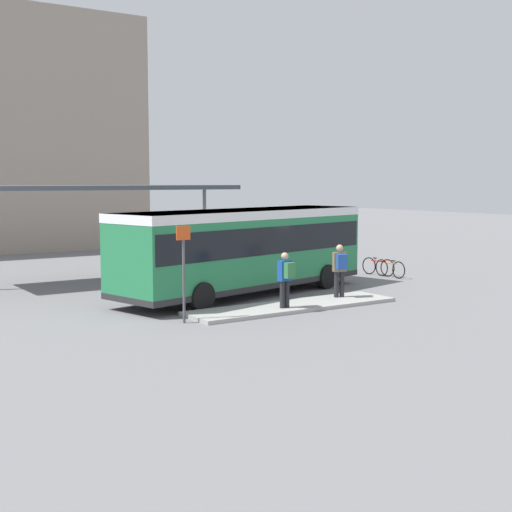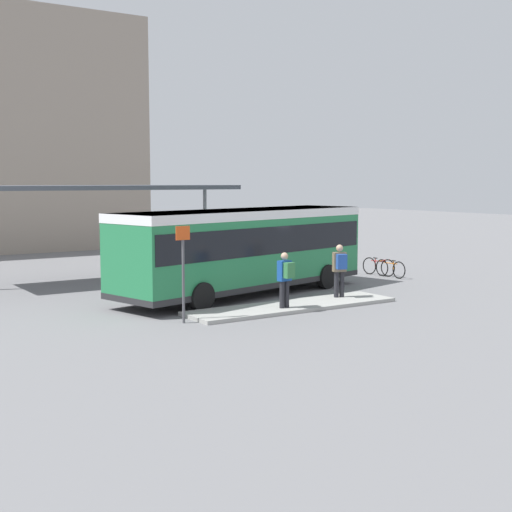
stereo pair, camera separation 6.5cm
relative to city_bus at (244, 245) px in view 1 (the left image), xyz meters
name	(u,v)px [view 1 (the left image)]	position (x,y,z in m)	size (l,w,h in m)	color
ground_plane	(244,295)	(-0.01, 0.00, -1.80)	(120.00, 120.00, 0.00)	slate
curb_island	(293,306)	(-0.13, -3.11, -1.74)	(7.32, 1.80, 0.12)	#9E9E99
city_bus	(244,245)	(0.00, 0.00, 0.00)	(10.74, 5.01, 3.06)	#237A47
pedestrian_waiting	(340,267)	(2.04, -2.85, -0.64)	(0.52, 0.56, 1.80)	#232328
pedestrian_companion	(286,276)	(-0.69, -3.49, -0.68)	(0.45, 0.47, 1.74)	#232328
bicycle_orange	(390,269)	(7.71, 0.55, -1.42)	(0.48, 1.73, 0.75)	black
bicycle_red	(378,267)	(7.73, 1.29, -1.41)	(0.48, 1.77, 0.77)	black
station_shelter	(100,189)	(-2.86, 6.39, 1.96)	(11.45, 3.28, 3.90)	#4C515B
platform_sign	(184,269)	(-4.19, -3.34, -0.24)	(0.44, 0.08, 2.80)	#4C4C51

